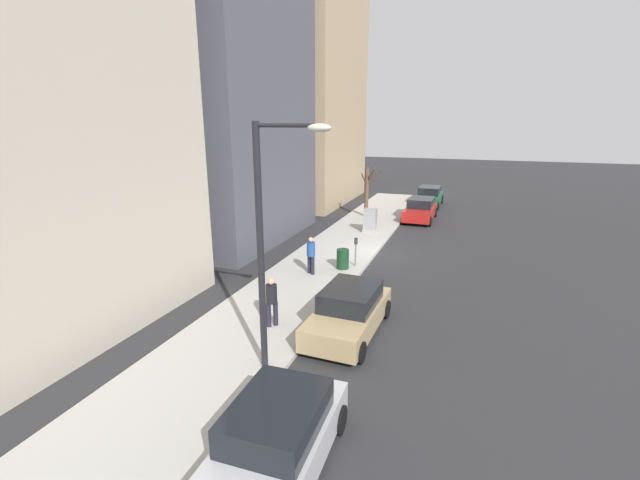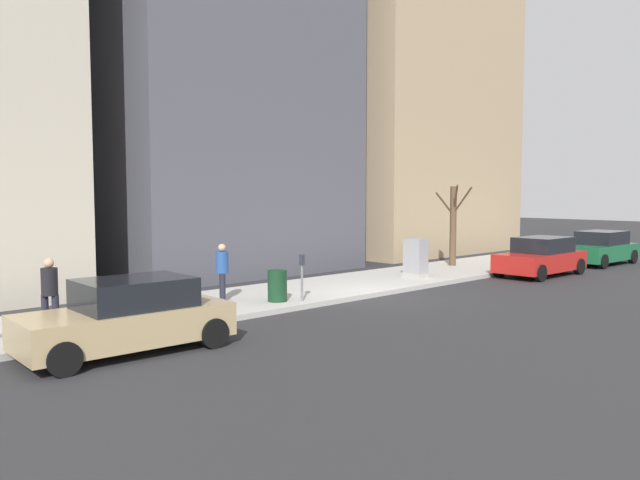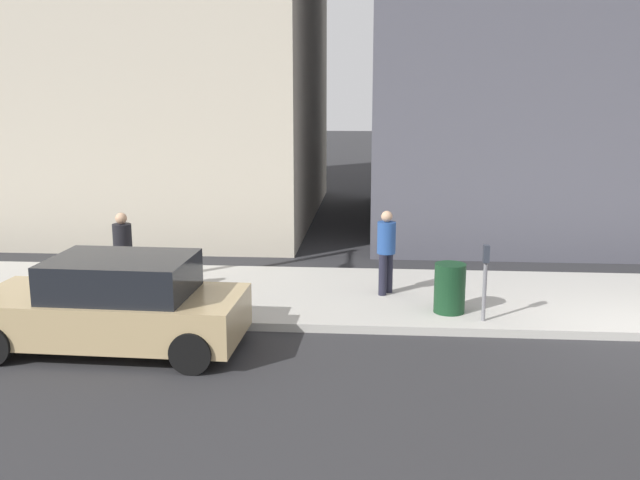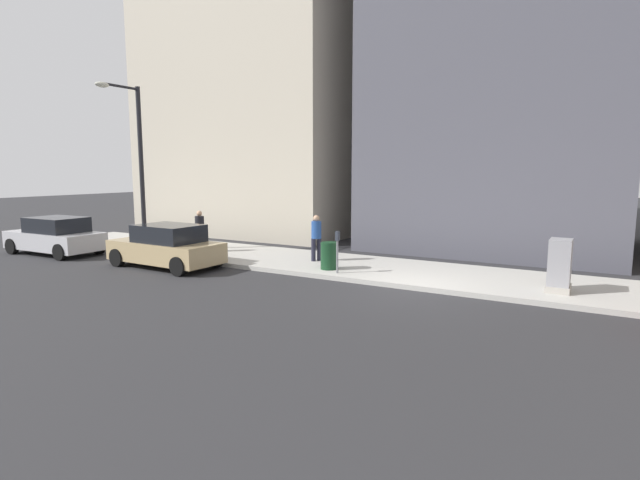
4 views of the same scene
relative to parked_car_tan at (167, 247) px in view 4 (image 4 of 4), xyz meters
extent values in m
plane|color=#2B2B2D|center=(1.01, -8.66, -0.74)|extent=(120.00, 120.00, 0.00)
cube|color=#B2AFA8|center=(3.01, -8.66, -0.66)|extent=(4.00, 36.00, 0.15)
cube|color=tan|center=(0.00, 0.05, -0.17)|extent=(1.93, 4.25, 0.70)
cube|color=black|center=(0.00, -0.15, 0.48)|extent=(1.67, 2.25, 0.60)
cylinder|color=black|center=(-0.80, 1.63, -0.42)|extent=(0.24, 0.65, 0.64)
cylinder|color=black|center=(0.90, 1.58, -0.42)|extent=(0.24, 0.65, 0.64)
cylinder|color=black|center=(-0.90, -1.47, -0.42)|extent=(0.24, 0.65, 0.64)
cylinder|color=black|center=(0.80, -1.52, -0.42)|extent=(0.24, 0.65, 0.64)
cube|color=#B7B7BC|center=(-0.28, 6.10, -0.17)|extent=(1.91, 4.25, 0.70)
cube|color=black|center=(-0.28, 5.90, 0.48)|extent=(1.66, 2.24, 0.60)
cylinder|color=black|center=(-1.18, 7.63, -0.42)|extent=(0.24, 0.65, 0.64)
cylinder|color=black|center=(0.52, 7.68, -0.42)|extent=(0.24, 0.65, 0.64)
cylinder|color=black|center=(-1.09, 4.53, -0.42)|extent=(0.24, 0.65, 0.64)
cylinder|color=black|center=(0.61, 4.58, -0.42)|extent=(0.24, 0.65, 0.64)
cylinder|color=slate|center=(1.46, -6.05, -0.06)|extent=(0.07, 0.07, 1.05)
cube|color=#2D333D|center=(1.46, -6.05, 0.61)|extent=(0.14, 0.10, 0.30)
cube|color=#A8A399|center=(2.31, -12.38, -0.50)|extent=(0.83, 0.61, 0.18)
cube|color=#939399|center=(2.31, -12.38, 0.22)|extent=(0.75, 0.55, 1.25)
cylinder|color=black|center=(1.56, 2.91, 2.66)|extent=(0.18, 0.18, 6.50)
cylinder|color=black|center=(0.76, 2.91, 5.81)|extent=(1.60, 0.10, 0.10)
ellipsoid|color=beige|center=(-0.04, 2.91, 5.76)|extent=(0.56, 0.32, 0.20)
cylinder|color=#14381E|center=(1.91, -5.50, -0.14)|extent=(0.56, 0.56, 0.90)
cylinder|color=#1E1E2D|center=(2.91, -4.30, -0.18)|extent=(0.16, 0.16, 0.82)
cylinder|color=#1E1E2D|center=(3.12, -4.42, -0.18)|extent=(0.16, 0.16, 0.82)
cylinder|color=#23478C|center=(3.01, -4.36, 0.54)|extent=(0.36, 0.36, 0.62)
sphere|color=tan|center=(3.01, -4.36, 0.96)|extent=(0.22, 0.22, 0.22)
cylinder|color=#1E1E2D|center=(2.33, 0.61, -0.18)|extent=(0.16, 0.16, 0.82)
cylinder|color=#1E1E2D|center=(2.49, 0.78, -0.18)|extent=(0.16, 0.16, 0.82)
cylinder|color=black|center=(2.41, 0.70, 0.54)|extent=(0.36, 0.36, 0.62)
sphere|color=tan|center=(2.41, 0.70, 0.96)|extent=(0.22, 0.22, 0.22)
cube|color=#BCB29E|center=(12.31, 3.65, 12.18)|extent=(11.60, 11.60, 25.84)
camera|label=1|loc=(-3.43, 12.16, 5.93)|focal=24.00mm
camera|label=2|loc=(-11.89, 5.76, 2.55)|focal=35.00mm
camera|label=3|loc=(-10.61, -4.13, 3.39)|focal=40.00mm
camera|label=4|loc=(-12.35, -13.36, 2.68)|focal=28.00mm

